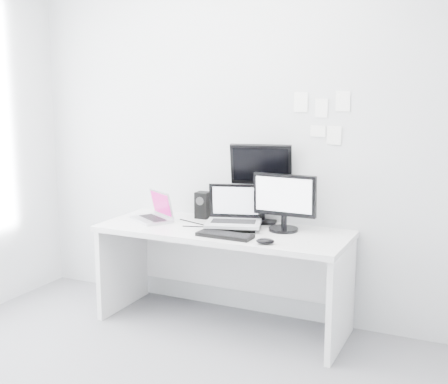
% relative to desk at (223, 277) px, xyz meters
% --- Properties ---
extents(back_wall, '(3.60, 0.00, 3.60)m').
position_rel_desk_xyz_m(back_wall, '(0.00, 0.35, 0.99)').
color(back_wall, '#B4B6B8').
rests_on(back_wall, ground).
extents(desk, '(1.80, 0.70, 0.73)m').
position_rel_desk_xyz_m(desk, '(0.00, 0.00, 0.00)').
color(desk, silver).
rests_on(desk, ground).
extents(macbook, '(0.39, 0.36, 0.24)m').
position_rel_desk_xyz_m(macbook, '(-0.59, -0.01, 0.48)').
color(macbook, '#ADAEB2').
rests_on(macbook, desk).
extents(speaker, '(0.11, 0.11, 0.20)m').
position_rel_desk_xyz_m(speaker, '(-0.28, 0.24, 0.47)').
color(speaker, black).
rests_on(speaker, desk).
extents(dell_laptop, '(0.45, 0.40, 0.32)m').
position_rel_desk_xyz_m(dell_laptop, '(0.08, 0.01, 0.52)').
color(dell_laptop, '#AFB2B6').
rests_on(dell_laptop, desk).
extents(rear_monitor, '(0.47, 0.26, 0.61)m').
position_rel_desk_xyz_m(rear_monitor, '(0.18, 0.29, 0.67)').
color(rear_monitor, black).
rests_on(rear_monitor, desk).
extents(samsung_monitor, '(0.46, 0.22, 0.42)m').
position_rel_desk_xyz_m(samsung_monitor, '(0.41, 0.12, 0.57)').
color(samsung_monitor, black).
rests_on(samsung_monitor, desk).
extents(keyboard, '(0.39, 0.15, 0.03)m').
position_rel_desk_xyz_m(keyboard, '(0.12, -0.21, 0.38)').
color(keyboard, black).
rests_on(keyboard, desk).
extents(mouse, '(0.14, 0.11, 0.04)m').
position_rel_desk_xyz_m(mouse, '(0.43, -0.26, 0.38)').
color(mouse, black).
rests_on(mouse, desk).
extents(wall_note_0, '(0.10, 0.00, 0.14)m').
position_rel_desk_xyz_m(wall_note_0, '(0.45, 0.34, 1.26)').
color(wall_note_0, white).
rests_on(wall_note_0, back_wall).
extents(wall_note_1, '(0.09, 0.00, 0.13)m').
position_rel_desk_xyz_m(wall_note_1, '(0.60, 0.34, 1.22)').
color(wall_note_1, white).
rests_on(wall_note_1, back_wall).
extents(wall_note_2, '(0.10, 0.00, 0.14)m').
position_rel_desk_xyz_m(wall_note_2, '(0.75, 0.34, 1.26)').
color(wall_note_2, white).
rests_on(wall_note_2, back_wall).
extents(wall_note_3, '(0.11, 0.00, 0.08)m').
position_rel_desk_xyz_m(wall_note_3, '(0.58, 0.34, 1.05)').
color(wall_note_3, white).
rests_on(wall_note_3, back_wall).
extents(wall_note_4, '(0.10, 0.00, 0.13)m').
position_rel_desk_xyz_m(wall_note_4, '(0.70, 0.34, 1.03)').
color(wall_note_4, white).
rests_on(wall_note_4, back_wall).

